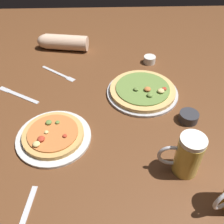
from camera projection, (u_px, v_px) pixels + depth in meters
name	position (u px, v px, depth m)	size (l,w,h in m)	color
ground_plane	(112.00, 118.00, 1.10)	(2.40, 2.40, 0.03)	brown
pizza_plate_near	(53.00, 136.00, 0.99)	(0.29, 0.29, 0.05)	silver
pizza_plate_far	(143.00, 91.00, 1.19)	(0.33, 0.33, 0.05)	#B2B2B7
beer_mug_dark	(187.00, 155.00, 0.84)	(0.15, 0.09, 0.16)	gold
ramekin_sauce	(189.00, 117.00, 1.06)	(0.08, 0.08, 0.04)	#333338
ramekin_butter	(150.00, 60.00, 1.38)	(0.06, 0.06, 0.04)	silver
fork_left	(59.00, 74.00, 1.32)	(0.19, 0.15, 0.01)	silver
knife_right	(18.00, 95.00, 1.19)	(0.21, 0.14, 0.01)	silver
knife_spare	(24.00, 219.00, 0.76)	(0.05, 0.22, 0.01)	silver
diner_arm	(61.00, 42.00, 1.48)	(0.30, 0.12, 0.09)	beige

